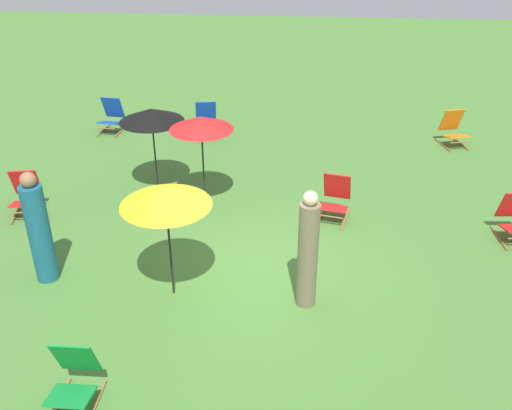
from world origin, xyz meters
TOP-DOWN VIEW (x-y plane):
  - ground_plane at (0.00, 0.00)m, footprint 40.00×40.00m
  - deckchair_0 at (-3.89, 5.51)m, footprint 0.55×0.80m
  - deckchair_1 at (4.17, 5.36)m, footprint 0.67×0.86m
  - deckchair_3 at (1.36, 1.78)m, footprint 0.63×0.84m
  - deckchair_5 at (-1.55, 5.40)m, footprint 0.61×0.83m
  - deckchair_6 at (-1.72, -2.79)m, footprint 0.49×0.77m
  - deckchair_7 at (-4.20, 1.45)m, footprint 0.62×0.84m
  - umbrella_0 at (-1.06, -0.66)m, footprint 1.25×1.25m
  - umbrella_1 at (-1.03, 2.02)m, footprint 1.14×1.14m
  - umbrella_2 at (-2.05, 2.52)m, footprint 1.21×1.21m
  - person_0 at (0.88, -0.72)m, footprint 0.35×0.35m
  - person_1 at (-3.04, -0.46)m, footprint 0.41×0.41m

SIDE VIEW (x-z plane):
  - ground_plane at x=0.00m, z-range 0.00..0.00m
  - deckchair_0 at x=-3.89m, z-range -0.05..0.79m
  - deckchair_1 at x=4.17m, z-range -0.05..0.79m
  - deckchair_3 at x=1.36m, z-range -0.05..0.79m
  - deckchair_5 at x=-1.55m, z-range -0.05..0.79m
  - deckchair_6 at x=-1.72m, z-range -0.05..0.79m
  - deckchair_7 at x=-4.20m, z-range -0.05..0.79m
  - person_1 at x=-3.04m, z-range -0.05..1.74m
  - person_0 at x=0.88m, z-range -0.04..1.76m
  - umbrella_2 at x=-2.05m, z-range 0.72..2.40m
  - umbrella_0 at x=-1.06m, z-range 0.74..2.50m
  - umbrella_1 at x=-1.03m, z-range 0.75..2.50m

